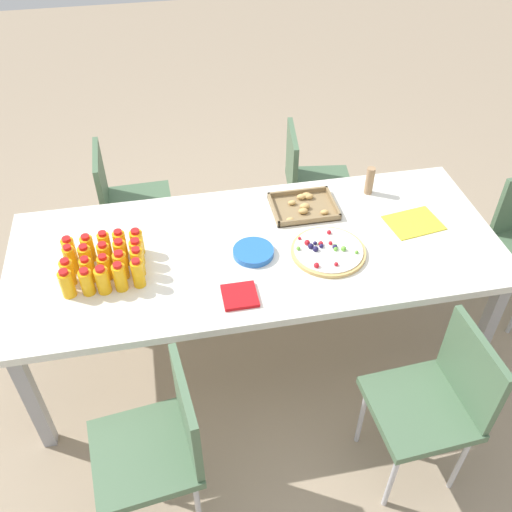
# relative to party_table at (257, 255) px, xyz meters

# --- Properties ---
(ground_plane) EXTENTS (12.00, 12.00, 0.00)m
(ground_plane) POSITION_rel_party_table_xyz_m (0.00, 0.00, -0.67)
(ground_plane) COLOR gray
(party_table) EXTENTS (2.34, 0.96, 0.73)m
(party_table) POSITION_rel_party_table_xyz_m (0.00, 0.00, 0.00)
(party_table) COLOR silver
(party_table) RESTS_ON ground_plane
(chair_far_right) EXTENTS (0.45, 0.45, 0.83)m
(chair_far_right) POSITION_rel_party_table_xyz_m (0.49, 0.82, -0.17)
(chair_far_right) COLOR #4C6B4C
(chair_far_right) RESTS_ON ground_plane
(chair_near_left) EXTENTS (0.45, 0.45, 0.83)m
(chair_near_left) POSITION_rel_party_table_xyz_m (-0.53, -0.80, -0.17)
(chair_near_left) COLOR #4C6B4C
(chair_near_left) RESTS_ON ground_plane
(chair_far_left) EXTENTS (0.41, 0.41, 0.83)m
(chair_far_left) POSITION_rel_party_table_xyz_m (-0.64, 0.82, -0.17)
(chair_far_left) COLOR #4C6B4C
(chair_far_left) RESTS_ON ground_plane
(chair_near_right) EXTENTS (0.42, 0.42, 0.83)m
(chair_near_right) POSITION_rel_party_table_xyz_m (0.60, -0.82, -0.17)
(chair_near_right) COLOR #4C6B4C
(chair_near_right) RESTS_ON ground_plane
(juice_bottle_0) EXTENTS (0.06, 0.06, 0.14)m
(juice_bottle_0) POSITION_rel_party_table_xyz_m (-0.86, -0.16, 0.12)
(juice_bottle_0) COLOR #FAAB14
(juice_bottle_0) RESTS_ON party_table
(juice_bottle_1) EXTENTS (0.06, 0.06, 0.13)m
(juice_bottle_1) POSITION_rel_party_table_xyz_m (-0.77, -0.16, 0.12)
(juice_bottle_1) COLOR #F8AC14
(juice_bottle_1) RESTS_ON party_table
(juice_bottle_2) EXTENTS (0.06, 0.06, 0.14)m
(juice_bottle_2) POSITION_rel_party_table_xyz_m (-0.71, -0.17, 0.12)
(juice_bottle_2) COLOR #F8AC14
(juice_bottle_2) RESTS_ON party_table
(juice_bottle_3) EXTENTS (0.06, 0.06, 0.15)m
(juice_bottle_3) POSITION_rel_party_table_xyz_m (-0.63, -0.16, 0.12)
(juice_bottle_3) COLOR #F9AD14
(juice_bottle_3) RESTS_ON party_table
(juice_bottle_4) EXTENTS (0.05, 0.05, 0.15)m
(juice_bottle_4) POSITION_rel_party_table_xyz_m (-0.56, -0.16, 0.13)
(juice_bottle_4) COLOR #FAAF14
(juice_bottle_4) RESTS_ON party_table
(juice_bottle_5) EXTENTS (0.06, 0.06, 0.14)m
(juice_bottle_5) POSITION_rel_party_table_xyz_m (-0.86, -0.09, 0.12)
(juice_bottle_5) COLOR #F9AD14
(juice_bottle_5) RESTS_ON party_table
(juice_bottle_6) EXTENTS (0.05, 0.05, 0.14)m
(juice_bottle_6) POSITION_rel_party_table_xyz_m (-0.77, -0.09, 0.12)
(juice_bottle_6) COLOR #F8AD14
(juice_bottle_6) RESTS_ON party_table
(juice_bottle_7) EXTENTS (0.06, 0.06, 0.13)m
(juice_bottle_7) POSITION_rel_party_table_xyz_m (-0.70, -0.08, 0.12)
(juice_bottle_7) COLOR #FAAC14
(juice_bottle_7) RESTS_ON party_table
(juice_bottle_8) EXTENTS (0.06, 0.06, 0.15)m
(juice_bottle_8) POSITION_rel_party_table_xyz_m (-0.63, -0.09, 0.12)
(juice_bottle_8) COLOR #F9AC14
(juice_bottle_8) RESTS_ON party_table
(juice_bottle_9) EXTENTS (0.06, 0.06, 0.15)m
(juice_bottle_9) POSITION_rel_party_table_xyz_m (-0.55, -0.09, 0.13)
(juice_bottle_9) COLOR #F8AE14
(juice_bottle_9) RESTS_ON party_table
(juice_bottle_10) EXTENTS (0.05, 0.05, 0.15)m
(juice_bottle_10) POSITION_rel_party_table_xyz_m (-0.85, -0.01, 0.13)
(juice_bottle_10) COLOR #F9AD14
(juice_bottle_10) RESTS_ON party_table
(juice_bottle_11) EXTENTS (0.06, 0.06, 0.14)m
(juice_bottle_11) POSITION_rel_party_table_xyz_m (-0.78, -0.01, 0.12)
(juice_bottle_11) COLOR #F9AE14
(juice_bottle_11) RESTS_ON party_table
(juice_bottle_12) EXTENTS (0.06, 0.06, 0.14)m
(juice_bottle_12) POSITION_rel_party_table_xyz_m (-0.70, -0.01, 0.12)
(juice_bottle_12) COLOR #F9AB14
(juice_bottle_12) RESTS_ON party_table
(juice_bottle_13) EXTENTS (0.06, 0.06, 0.15)m
(juice_bottle_13) POSITION_rel_party_table_xyz_m (-0.63, -0.01, 0.12)
(juice_bottle_13) COLOR #F9AD14
(juice_bottle_13) RESTS_ON party_table
(juice_bottle_14) EXTENTS (0.06, 0.06, 0.14)m
(juice_bottle_14) POSITION_rel_party_table_xyz_m (-0.56, -0.02, 0.12)
(juice_bottle_14) COLOR #FAAB14
(juice_bottle_14) RESTS_ON party_table
(juice_bottle_15) EXTENTS (0.06, 0.06, 0.14)m
(juice_bottle_15) POSITION_rel_party_table_xyz_m (-0.86, 0.06, 0.12)
(juice_bottle_15) COLOR #F9AE14
(juice_bottle_15) RESTS_ON party_table
(juice_bottle_16) EXTENTS (0.06, 0.06, 0.14)m
(juice_bottle_16) POSITION_rel_party_table_xyz_m (-0.77, 0.06, 0.12)
(juice_bottle_16) COLOR #FAAB14
(juice_bottle_16) RESTS_ON party_table
(juice_bottle_17) EXTENTS (0.06, 0.06, 0.14)m
(juice_bottle_17) POSITION_rel_party_table_xyz_m (-0.70, 0.06, 0.12)
(juice_bottle_17) COLOR #F9AE14
(juice_bottle_17) RESTS_ON party_table
(juice_bottle_18) EXTENTS (0.06, 0.06, 0.14)m
(juice_bottle_18) POSITION_rel_party_table_xyz_m (-0.63, 0.06, 0.12)
(juice_bottle_18) COLOR #FAAB14
(juice_bottle_18) RESTS_ON party_table
(juice_bottle_19) EXTENTS (0.06, 0.06, 0.14)m
(juice_bottle_19) POSITION_rel_party_table_xyz_m (-0.55, 0.06, 0.12)
(juice_bottle_19) COLOR #F9AE14
(juice_bottle_19) RESTS_ON party_table
(fruit_pizza) EXTENTS (0.35, 0.35, 0.05)m
(fruit_pizza) POSITION_rel_party_table_xyz_m (0.32, -0.11, 0.07)
(fruit_pizza) COLOR tan
(fruit_pizza) RESTS_ON party_table
(snack_tray) EXTENTS (0.33, 0.26, 0.04)m
(snack_tray) POSITION_rel_party_table_xyz_m (0.30, 0.25, 0.07)
(snack_tray) COLOR olive
(snack_tray) RESTS_ON party_table
(plate_stack) EXTENTS (0.19, 0.19, 0.03)m
(plate_stack) POSITION_rel_party_table_xyz_m (-0.03, -0.05, 0.07)
(plate_stack) COLOR blue
(plate_stack) RESTS_ON party_table
(napkin_stack) EXTENTS (0.15, 0.15, 0.02)m
(napkin_stack) POSITION_rel_party_table_xyz_m (-0.13, -0.32, 0.06)
(napkin_stack) COLOR red
(napkin_stack) RESTS_ON party_table
(cardboard_tube) EXTENTS (0.04, 0.04, 0.15)m
(cardboard_tube) POSITION_rel_party_table_xyz_m (0.67, 0.32, 0.13)
(cardboard_tube) COLOR #9E7A56
(cardboard_tube) RESTS_ON party_table
(paper_folder) EXTENTS (0.29, 0.24, 0.01)m
(paper_folder) POSITION_rel_party_table_xyz_m (0.81, 0.03, 0.06)
(paper_folder) COLOR yellow
(paper_folder) RESTS_ON party_table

